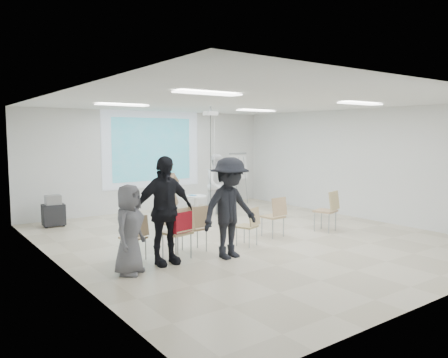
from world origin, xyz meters
TOP-DOWN VIEW (x-y plane):
  - floor at (0.00, 0.00)m, footprint 8.00×9.00m
  - ceiling at (0.00, 0.00)m, footprint 8.00×9.00m
  - wall_back at (0.00, 4.55)m, footprint 8.00×0.10m
  - wall_left at (-4.05, 0.00)m, footprint 0.10×9.00m
  - wall_right at (4.05, 0.00)m, footprint 0.10×9.00m
  - projection_halo at (0.00, 4.49)m, footprint 3.20×0.01m
  - projection_image at (0.00, 4.47)m, footprint 2.60×0.01m
  - pedestal_table at (0.15, 2.28)m, footprint 0.66×0.66m
  - player_left at (-0.66, 2.28)m, footprint 0.71×0.51m
  - player_right at (1.06, 2.52)m, footprint 0.98×0.80m
  - controller_left at (-0.48, 2.53)m, footprint 0.05×0.13m
  - controller_right at (0.88, 2.77)m, footprint 0.05×0.13m
  - chair_far_left at (-2.77, -0.26)m, footprint 0.48×0.50m
  - chair_left_mid at (-2.07, -0.66)m, footprint 0.54×0.57m
  - chair_left_inner at (-1.55, -0.40)m, footprint 0.45×0.48m
  - chair_center at (-0.42, -0.67)m, footprint 0.49×0.51m
  - chair_right_inner at (0.55, -0.40)m, footprint 0.45×0.48m
  - chair_right_far at (1.95, -0.73)m, footprint 0.57×0.59m
  - red_jacket at (-2.09, -0.80)m, footprint 0.40×0.16m
  - laptop at (-1.55, -0.30)m, footprint 0.35×0.26m
  - audience_left at (-2.44, -0.74)m, footprint 1.29×0.78m
  - audience_mid at (-1.26, -1.11)m, footprint 1.43×0.85m
  - audience_outer at (-3.17, -0.91)m, footprint 0.97×0.94m
  - flipchart_easel at (2.72, 3.74)m, footprint 0.73×0.56m
  - av_cart at (-3.15, 3.77)m, footprint 0.55×0.45m
  - ceiling_projector at (0.10, 1.49)m, footprint 0.30×0.25m
  - fluor_panel_nw at (-2.00, 2.00)m, footprint 1.20×0.30m
  - fluor_panel_ne at (2.00, 2.00)m, footprint 1.20×0.30m
  - fluor_panel_sw at (-2.00, -1.50)m, footprint 1.20×0.30m
  - fluor_panel_se at (2.00, -1.50)m, footprint 1.20×0.30m

SIDE VIEW (x-z plane):
  - floor at x=0.00m, z-range -0.10..0.00m
  - av_cart at x=-3.15m, z-range -0.03..0.75m
  - pedestal_table at x=0.15m, z-range 0.04..0.73m
  - chair_center at x=-0.42m, z-range 0.07..0.88m
  - laptop at x=-1.55m, z-range 0.48..0.51m
  - chair_far_left at x=-2.77m, z-range 0.08..0.91m
  - chair_right_inner at x=0.55m, z-range 0.08..0.99m
  - chair_left_inner at x=-1.55m, z-range 0.08..1.00m
  - chair_right_far at x=1.95m, z-range 0.09..1.07m
  - chair_left_mid at x=-2.07m, z-range 0.09..1.07m
  - red_jacket at x=-2.09m, z-range 0.53..0.91m
  - audience_outer at x=-3.17m, z-range 0.00..1.67m
  - player_left at x=-0.66m, z-range 0.00..1.88m
  - player_right at x=1.06m, z-range 0.00..1.93m
  - audience_mid at x=-1.26m, z-range 0.00..2.13m
  - audience_left at x=-2.44m, z-range 0.00..2.21m
  - controller_left at x=-0.48m, z-range 1.21..1.26m
  - flipchart_easel at x=2.72m, z-range 0.40..2.11m
  - controller_right at x=0.88m, z-range 1.28..1.33m
  - wall_back at x=0.00m, z-range 0.00..3.00m
  - wall_left at x=-4.05m, z-range 0.00..3.00m
  - wall_right at x=4.05m, z-range 0.00..3.00m
  - projection_halo at x=0.00m, z-range 0.70..3.00m
  - projection_image at x=0.00m, z-range 0.90..2.80m
  - ceiling_projector at x=0.10m, z-range 1.19..4.19m
  - fluor_panel_nw at x=-2.00m, z-range 2.96..2.98m
  - fluor_panel_ne at x=2.00m, z-range 2.96..2.98m
  - fluor_panel_sw at x=-2.00m, z-range 2.96..2.98m
  - fluor_panel_se at x=2.00m, z-range 2.96..2.98m
  - ceiling at x=0.00m, z-range 3.00..3.10m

